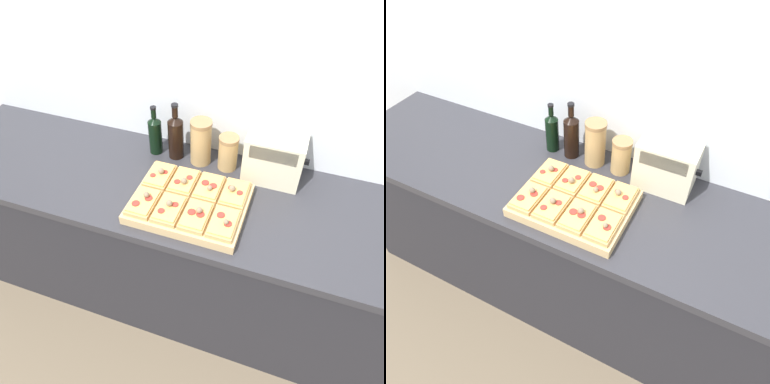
# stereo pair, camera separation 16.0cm
# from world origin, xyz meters

# --- Properties ---
(ground_plane) EXTENTS (12.00, 12.00, 0.00)m
(ground_plane) POSITION_xyz_m (0.00, 0.00, 0.00)
(ground_plane) COLOR brown
(wall_back) EXTENTS (6.00, 0.06, 2.50)m
(wall_back) POSITION_xyz_m (0.00, 0.67, 1.25)
(wall_back) COLOR silver
(wall_back) RESTS_ON ground_plane
(kitchen_counter) EXTENTS (2.63, 0.67, 0.88)m
(kitchen_counter) POSITION_xyz_m (0.00, 0.32, 0.44)
(kitchen_counter) COLOR #232328
(kitchen_counter) RESTS_ON ground_plane
(cutting_board) EXTENTS (0.48, 0.37, 0.04)m
(cutting_board) POSITION_xyz_m (0.02, 0.22, 0.91)
(cutting_board) COLOR tan
(cutting_board) RESTS_ON kitchen_counter
(pizza_slice_back_left) EXTENTS (0.11, 0.17, 0.06)m
(pizza_slice_back_left) POSITION_xyz_m (-0.16, 0.31, 0.94)
(pizza_slice_back_left) COLOR tan
(pizza_slice_back_left) RESTS_ON cutting_board
(pizza_slice_back_midleft) EXTENTS (0.11, 0.17, 0.06)m
(pizza_slice_back_midleft) POSITION_xyz_m (-0.04, 0.31, 0.94)
(pizza_slice_back_midleft) COLOR tan
(pizza_slice_back_midleft) RESTS_ON cutting_board
(pizza_slice_back_midright) EXTENTS (0.11, 0.17, 0.05)m
(pizza_slice_back_midright) POSITION_xyz_m (0.08, 0.31, 0.94)
(pizza_slice_back_midright) COLOR tan
(pizza_slice_back_midright) RESTS_ON cutting_board
(pizza_slice_back_right) EXTENTS (0.11, 0.17, 0.06)m
(pizza_slice_back_right) POSITION_xyz_m (0.19, 0.31, 0.94)
(pizza_slice_back_right) COLOR tan
(pizza_slice_back_right) RESTS_ON cutting_board
(pizza_slice_front_left) EXTENTS (0.11, 0.17, 0.05)m
(pizza_slice_front_left) POSITION_xyz_m (-0.16, 0.13, 0.94)
(pizza_slice_front_left) COLOR tan
(pizza_slice_front_left) RESTS_ON cutting_board
(pizza_slice_front_midleft) EXTENTS (0.11, 0.17, 0.06)m
(pizza_slice_front_midleft) POSITION_xyz_m (-0.04, 0.13, 0.94)
(pizza_slice_front_midleft) COLOR tan
(pizza_slice_front_midleft) RESTS_ON cutting_board
(pizza_slice_front_midright) EXTENTS (0.11, 0.17, 0.05)m
(pizza_slice_front_midright) POSITION_xyz_m (0.08, 0.13, 0.94)
(pizza_slice_front_midright) COLOR tan
(pizza_slice_front_midright) RESTS_ON cutting_board
(pizza_slice_front_right) EXTENTS (0.11, 0.17, 0.05)m
(pizza_slice_front_right) POSITION_xyz_m (0.19, 0.13, 0.94)
(pizza_slice_front_right) COLOR tan
(pizza_slice_front_right) RESTS_ON cutting_board
(olive_oil_bottle) EXTENTS (0.07, 0.07, 0.26)m
(olive_oil_bottle) POSITION_xyz_m (-0.27, 0.53, 0.99)
(olive_oil_bottle) COLOR black
(olive_oil_bottle) RESTS_ON kitchen_counter
(wine_bottle) EXTENTS (0.07, 0.07, 0.29)m
(wine_bottle) POSITION_xyz_m (-0.16, 0.53, 1.01)
(wine_bottle) COLOR black
(wine_bottle) RESTS_ON kitchen_counter
(grain_jar_tall) EXTENTS (0.10, 0.10, 0.23)m
(grain_jar_tall) POSITION_xyz_m (-0.04, 0.53, 1.00)
(grain_jar_tall) COLOR tan
(grain_jar_tall) RESTS_ON kitchen_counter
(grain_jar_short) EXTENTS (0.09, 0.09, 0.18)m
(grain_jar_short) POSITION_xyz_m (0.10, 0.53, 0.97)
(grain_jar_short) COLOR tan
(grain_jar_short) RESTS_ON kitchen_counter
(toaster_oven) EXTENTS (0.28, 0.17, 0.23)m
(toaster_oven) POSITION_xyz_m (0.31, 0.53, 1.00)
(toaster_oven) COLOR beige
(toaster_oven) RESTS_ON kitchen_counter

